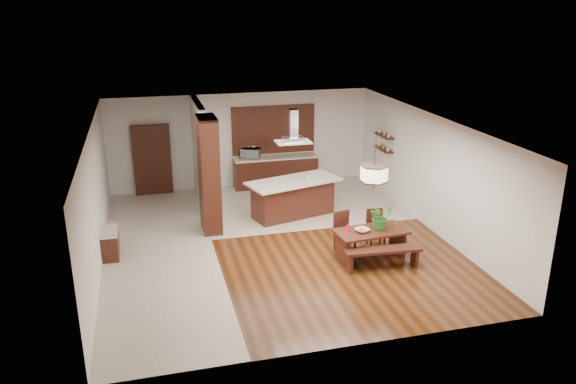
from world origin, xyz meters
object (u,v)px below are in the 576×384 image
object	(u,v)px
dining_chair_right	(376,229)
hallway_console	(111,243)
dining_chair_left	(345,233)
microwave	(251,153)
fruit_bowl	(362,230)
range_hood	(293,126)
island_cup	(308,178)
foliage_plant	(380,217)
dining_table	(371,237)
kitchen_island	(293,197)
dining_bench	(383,258)
pendant_lantern	(375,162)

from	to	relation	value
dining_chair_right	hallway_console	bearing A→B (deg)	175.64
hallway_console	dining_chair_right	bearing A→B (deg)	-9.88
dining_chair_left	microwave	distance (m)	5.32
hallway_console	fruit_bowl	xyz separation A→B (m)	(5.44, -1.61, 0.39)
fruit_bowl	hallway_console	bearing A→B (deg)	163.51
fruit_bowl	range_hood	world-z (taller)	range_hood
hallway_console	dining_chair_right	world-z (taller)	dining_chair_right
range_hood	island_cup	xyz separation A→B (m)	(0.41, -0.06, -1.40)
dining_chair_left	foliage_plant	world-z (taller)	foliage_plant
dining_table	hallway_console	bearing A→B (deg)	164.51
dining_table	microwave	world-z (taller)	microwave
range_hood	microwave	size ratio (longest dim) A/B	1.60
dining_chair_right	fruit_bowl	bearing A→B (deg)	-130.88
dining_chair_right	kitchen_island	size ratio (longest dim) A/B	0.34
kitchen_island	island_cup	size ratio (longest dim) A/B	20.11
fruit_bowl	microwave	distance (m)	5.82
hallway_console	dining_bench	distance (m)	6.11
fruit_bowl	foliage_plant	bearing A→B (deg)	9.01
hallway_console	microwave	world-z (taller)	microwave
foliage_plant	hallway_console	bearing A→B (deg)	165.38
foliage_plant	fruit_bowl	world-z (taller)	foliage_plant
foliage_plant	range_hood	bearing A→B (deg)	112.89
dining_chair_left	microwave	xyz separation A→B (m)	(-1.19, 5.15, 0.64)
hallway_console	dining_table	distance (m)	5.89
dining_bench	dining_chair_right	size ratio (longest dim) A/B	1.87
island_cup	dining_table	bearing A→B (deg)	-78.22
dining_chair_right	kitchen_island	xyz separation A→B (m)	(-1.37, 2.43, 0.07)
pendant_lantern	microwave	distance (m)	5.94
hallway_console	dining_chair_left	bearing A→B (deg)	-12.08
foliage_plant	island_cup	world-z (taller)	foliage_plant
dining_chair_right	microwave	xyz separation A→B (m)	(-1.99, 5.08, 0.66)
microwave	kitchen_island	bearing A→B (deg)	-52.77
dining_chair_right	pendant_lantern	world-z (taller)	pendant_lantern
hallway_console	microwave	bearing A→B (deg)	44.93
dining_bench	island_cup	world-z (taller)	island_cup
dining_table	island_cup	xyz separation A→B (m)	(-0.60, 2.89, 0.58)
island_cup	hallway_console	bearing A→B (deg)	-165.42
hallway_console	kitchen_island	distance (m)	4.87
fruit_bowl	island_cup	distance (m)	2.97
foliage_plant	fruit_bowl	xyz separation A→B (m)	(-0.45, -0.07, -0.25)
microwave	dining_chair_left	bearing A→B (deg)	-52.96
range_hood	microwave	distance (m)	3.04
dining_bench	kitchen_island	world-z (taller)	kitchen_island
dining_bench	range_hood	xyz separation A→B (m)	(-1.06, 3.53, 2.23)
dining_chair_right	kitchen_island	world-z (taller)	kitchen_island
dining_chair_left	dining_chair_right	world-z (taller)	dining_chair_left
hallway_console	pendant_lantern	xyz separation A→B (m)	(5.67, -1.57, 1.93)
hallway_console	dining_bench	xyz separation A→B (m)	(5.72, -2.15, -0.08)
island_cup	microwave	xyz separation A→B (m)	(-1.03, 2.71, 0.04)
dining_chair_right	island_cup	xyz separation A→B (m)	(-0.96, 2.37, 0.62)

